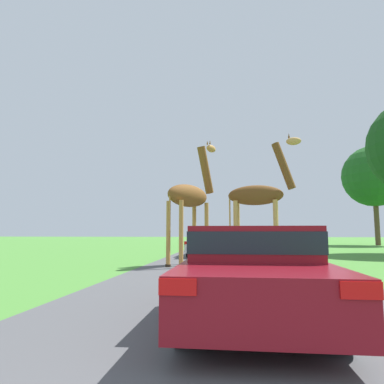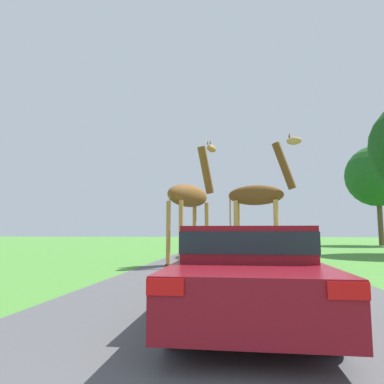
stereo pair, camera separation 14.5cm
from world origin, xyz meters
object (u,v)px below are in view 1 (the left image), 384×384
object	(u,v)px
car_queue_right	(212,238)
car_queue_left	(209,242)
giraffe_companion	(260,198)
car_lead_maroon	(252,268)
giraffe_near_road	(191,197)
tree_right_cluster	(374,176)
car_far_ahead	(255,239)

from	to	relation	value
car_queue_right	car_queue_left	size ratio (longest dim) A/B	1.01
giraffe_companion	car_lead_maroon	world-z (taller)	giraffe_companion
giraffe_near_road	car_queue_left	world-z (taller)	giraffe_near_road
tree_right_cluster	giraffe_companion	bearing A→B (deg)	-121.62
giraffe_near_road	giraffe_companion	world-z (taller)	giraffe_companion
tree_right_cluster	giraffe_near_road	bearing A→B (deg)	-125.90
giraffe_near_road	car_lead_maroon	xyz separation A→B (m)	(1.80, -7.43, -1.83)
car_queue_left	car_far_ahead	bearing A→B (deg)	64.01
giraffe_companion	car_lead_maroon	xyz separation A→B (m)	(-0.79, -8.11, -1.81)
car_queue_right	car_far_ahead	distance (m)	6.36
car_lead_maroon	tree_right_cluster	xyz separation A→B (m)	(12.74, 27.52, 5.59)
car_queue_right	tree_right_cluster	size ratio (longest dim) A/B	0.46
car_lead_maroon	giraffe_companion	bearing A→B (deg)	84.44
giraffe_companion	car_queue_right	size ratio (longest dim) A/B	1.20
giraffe_near_road	car_queue_right	xyz separation A→B (m)	(-0.12, 16.16, -1.86)
giraffe_companion	car_lead_maroon	bearing A→B (deg)	3.64
car_far_ahead	tree_right_cluster	world-z (taller)	tree_right_cluster
car_lead_maroon	car_far_ahead	distance (m)	18.12
giraffe_near_road	car_lead_maroon	distance (m)	7.86
car_lead_maroon	car_queue_left	distance (m)	12.56
giraffe_companion	car_far_ahead	world-z (taller)	giraffe_companion
giraffe_near_road	car_queue_left	bearing A→B (deg)	118.15
car_lead_maroon	giraffe_near_road	bearing A→B (deg)	103.63
car_far_ahead	giraffe_near_road	bearing A→B (deg)	-105.96
car_queue_left	car_lead_maroon	bearing A→B (deg)	-83.19
giraffe_near_road	car_queue_right	distance (m)	16.27
car_lead_maroon	car_queue_right	distance (m)	23.67
giraffe_companion	car_queue_left	world-z (taller)	giraffe_companion
car_lead_maroon	tree_right_cluster	size ratio (longest dim) A/B	0.49
car_lead_maroon	tree_right_cluster	distance (m)	30.84
giraffe_companion	car_queue_right	world-z (taller)	giraffe_companion
giraffe_companion	car_queue_right	distance (m)	15.83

